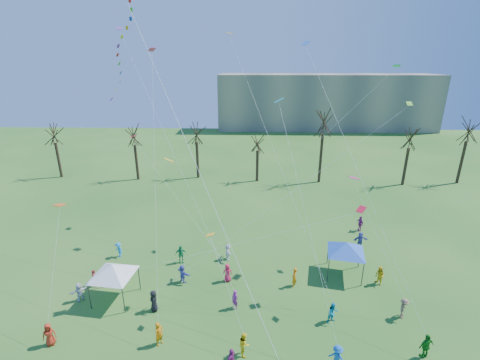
{
  "coord_description": "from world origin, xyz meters",
  "views": [
    {
      "loc": [
        0.94,
        -15.82,
        18.44
      ],
      "look_at": [
        0.26,
        5.0,
        11.0
      ],
      "focal_mm": 25.0,
      "sensor_mm": 36.0,
      "label": 1
    }
  ],
  "objects_px": {
    "canopy_tent_blue": "(346,247)",
    "distant_building": "(325,102)",
    "big_box_kite": "(125,53)",
    "canopy_tent_white": "(113,270)"
  },
  "relations": [
    {
      "from": "distant_building",
      "to": "canopy_tent_white",
      "type": "distance_m",
      "value": 82.18
    },
    {
      "from": "big_box_kite",
      "to": "canopy_tent_white",
      "type": "bearing_deg",
      "value": -154.61
    },
    {
      "from": "distant_building",
      "to": "big_box_kite",
      "type": "relative_size",
      "value": 2.24
    },
    {
      "from": "canopy_tent_blue",
      "to": "big_box_kite",
      "type": "bearing_deg",
      "value": -170.52
    },
    {
      "from": "distant_building",
      "to": "canopy_tent_blue",
      "type": "bearing_deg",
      "value": -99.86
    },
    {
      "from": "big_box_kite",
      "to": "canopy_tent_white",
      "type": "relative_size",
      "value": 6.19
    },
    {
      "from": "canopy_tent_white",
      "to": "canopy_tent_blue",
      "type": "xyz_separation_m",
      "value": [
        19.49,
        4.02,
        0.04
      ]
    },
    {
      "from": "big_box_kite",
      "to": "distant_building",
      "type": "bearing_deg",
      "value": 68.41
    },
    {
      "from": "canopy_tent_blue",
      "to": "distant_building",
      "type": "bearing_deg",
      "value": 80.14
    },
    {
      "from": "big_box_kite",
      "to": "canopy_tent_blue",
      "type": "xyz_separation_m",
      "value": [
        17.01,
        2.84,
        -16.14
      ]
    }
  ]
}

